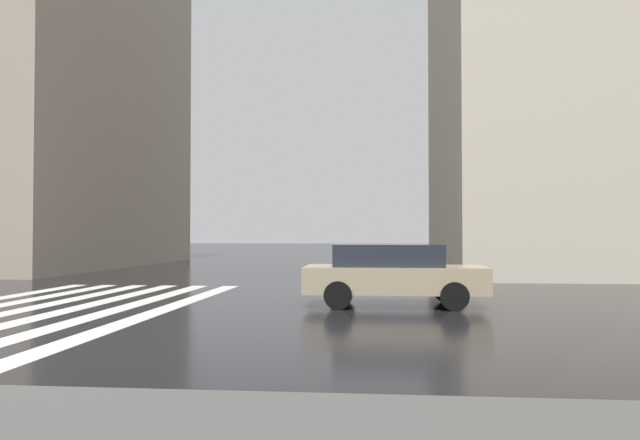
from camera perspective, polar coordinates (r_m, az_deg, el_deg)
zebra_crossing at (r=14.74m, az=-23.94°, el=-7.59°), size 13.00×5.50×0.01m
car_champagne at (r=14.30m, az=6.74°, el=-4.87°), size 1.85×4.10×1.41m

